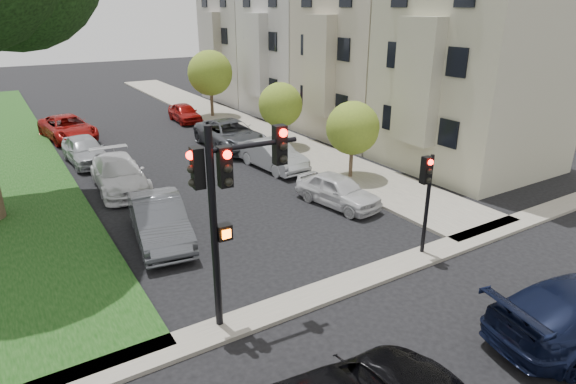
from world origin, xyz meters
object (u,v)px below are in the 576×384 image
car_parked_1 (273,155)px  car_parked_6 (119,174)px  small_tree_c (210,73)px  small_tree_a (353,128)px  car_parked_2 (231,135)px  car_parked_5 (159,220)px  car_parked_8 (68,128)px  traffic_signal_secondary (427,188)px  car_parked_3 (185,113)px  car_parked_7 (85,150)px  car_parked_0 (338,190)px  small_tree_b (280,105)px  traffic_signal_main (228,191)px

car_parked_1 → car_parked_6: 7.34m
small_tree_c → small_tree_a: bearing=-90.0°
car_parked_2 → car_parked_1: bearing=-87.8°
car_parked_1 → car_parked_5: size_ratio=0.92×
small_tree_c → car_parked_8: small_tree_c is taller
small_tree_a → car_parked_5: small_tree_a is taller
small_tree_a → small_tree_c: (0.00, 16.10, 0.75)m
traffic_signal_secondary → car_parked_2: size_ratio=0.60×
car_parked_3 → car_parked_2: bearing=-90.0°
car_parked_6 → car_parked_7: bearing=99.8°
car_parked_2 → car_parked_3: bearing=89.1°
traffic_signal_secondary → car_parked_8: 23.21m
small_tree_a → car_parked_6: 10.67m
car_parked_2 → car_parked_6: bearing=-153.4°
small_tree_c → car_parked_7: (-10.14, -6.94, -2.47)m
small_tree_a → traffic_signal_secondary: bearing=-111.9°
car_parked_0 → car_parked_2: car_parked_2 is taller
small_tree_b → car_parked_1: bearing=-126.9°
small_tree_b → small_tree_c: 9.74m
small_tree_c → traffic_signal_main: 25.10m
traffic_signal_secondary → car_parked_6: size_ratio=0.68×
small_tree_c → car_parked_0: small_tree_c is taller
car_parked_1 → small_tree_b: bearing=48.1°
car_parked_5 → small_tree_c: bearing=69.8°
traffic_signal_secondary → car_parked_6: 13.39m
car_parked_7 → car_parked_3: bearing=36.6°
small_tree_b → car_parked_2: (-2.47, 1.43, -1.69)m
car_parked_0 → car_parked_2: 10.09m
car_parked_3 → car_parked_7: car_parked_7 is taller
car_parked_1 → car_parked_2: bearing=86.6°
car_parked_3 → car_parked_7: size_ratio=0.89×
car_parked_0 → car_parked_1: bearing=77.9°
small_tree_a → car_parked_0: 3.84m
car_parked_7 → car_parked_8: bearing=86.1°
car_parked_3 → car_parked_8: (-7.80, -0.85, 0.08)m
traffic_signal_secondary → car_parked_3: 22.93m
car_parked_2 → small_tree_b: bearing=-29.5°
car_parked_5 → car_parked_8: 16.43m
small_tree_b → car_parked_8: 13.29m
small_tree_c → car_parked_3: small_tree_c is taller
traffic_signal_main → car_parked_1: size_ratio=1.21×
car_parked_8 → car_parked_6: bearing=-95.3°
small_tree_b → car_parked_2: size_ratio=0.66×
car_parked_0 → car_parked_2: (0.05, 10.09, 0.14)m
small_tree_a → traffic_signal_main: bearing=-143.5°
car_parked_2 → car_parked_7: 7.78m
car_parked_7 → car_parked_8: car_parked_7 is taller
small_tree_b → small_tree_c: small_tree_c is taller
car_parked_6 → car_parked_8: (-0.47, 10.54, -0.00)m
small_tree_a → car_parked_7: (-10.14, 9.16, -1.72)m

